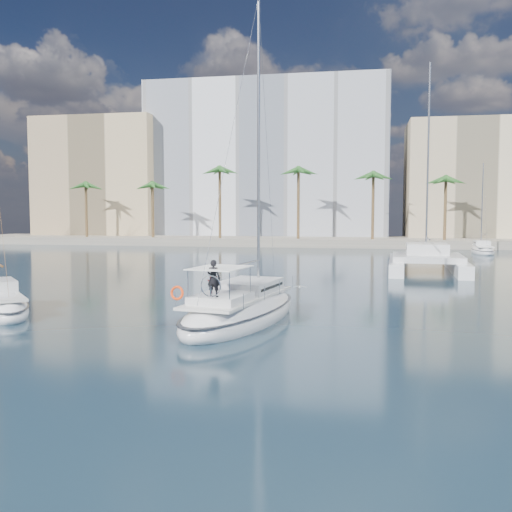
# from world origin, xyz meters

# --- Properties ---
(ground) EXTENTS (160.00, 160.00, 0.00)m
(ground) POSITION_xyz_m (0.00, 0.00, 0.00)
(ground) COLOR black
(ground) RESTS_ON ground
(quay) EXTENTS (120.00, 14.00, 1.20)m
(quay) POSITION_xyz_m (0.00, 61.00, 0.60)
(quay) COLOR gray
(quay) RESTS_ON ground
(building_modern) EXTENTS (42.00, 16.00, 28.00)m
(building_modern) POSITION_xyz_m (-12.00, 73.00, 14.00)
(building_modern) COLOR white
(building_modern) RESTS_ON ground
(building_tan_left) EXTENTS (22.00, 14.00, 22.00)m
(building_tan_left) POSITION_xyz_m (-42.00, 69.00, 11.00)
(building_tan_left) COLOR tan
(building_tan_left) RESTS_ON ground
(building_beige) EXTENTS (20.00, 14.00, 20.00)m
(building_beige) POSITION_xyz_m (22.00, 70.00, 10.00)
(building_beige) COLOR beige
(building_beige) RESTS_ON ground
(palm_left) EXTENTS (3.60, 3.60, 12.30)m
(palm_left) POSITION_xyz_m (-34.00, 57.00, 10.28)
(palm_left) COLOR brown
(palm_left) RESTS_ON ground
(palm_centre) EXTENTS (3.60, 3.60, 12.30)m
(palm_centre) POSITION_xyz_m (0.00, 57.00, 10.28)
(palm_centre) COLOR brown
(palm_centre) RESTS_ON ground
(main_sloop) EXTENTS (5.55, 11.83, 16.88)m
(main_sloop) POSITION_xyz_m (-0.95, -3.18, 0.52)
(main_sloop) COLOR white
(main_sloop) RESTS_ON ground
(small_sloop) EXTENTS (7.42, 7.88, 11.84)m
(small_sloop) POSITION_xyz_m (-13.97, -3.13, 0.43)
(small_sloop) COLOR white
(small_sloop) RESTS_ON ground
(catamaran) EXTENTS (7.18, 13.25, 18.70)m
(catamaran) POSITION_xyz_m (10.45, 22.36, 1.17)
(catamaran) COLOR white
(catamaran) RESTS_ON ground
(seagull) EXTENTS (0.92, 0.40, 0.17)m
(seagull) POSITION_xyz_m (0.87, 6.49, 0.47)
(seagull) COLOR silver
(seagull) RESTS_ON ground
(moored_yacht_a) EXTENTS (3.37, 9.52, 11.90)m
(moored_yacht_a) POSITION_xyz_m (20.00, 47.00, 0.00)
(moored_yacht_a) COLOR white
(moored_yacht_a) RESTS_ON ground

